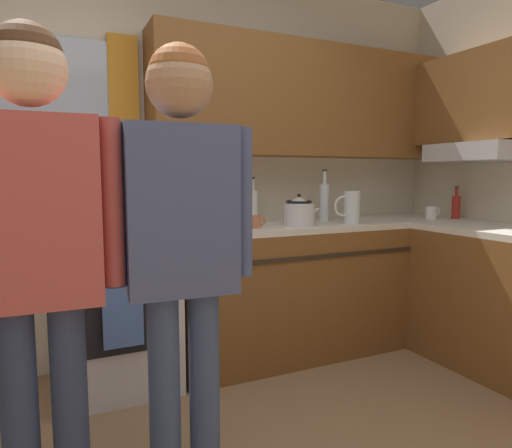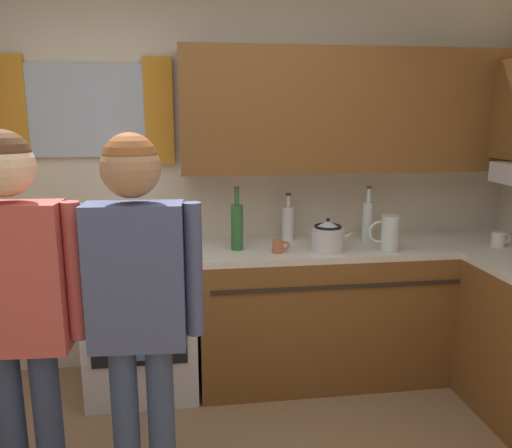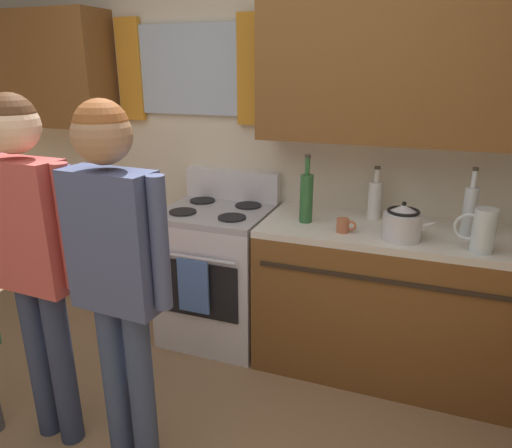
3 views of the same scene
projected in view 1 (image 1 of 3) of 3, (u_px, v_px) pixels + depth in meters
back_wall_unit at (156, 134)px, 2.87m from camera, size 4.60×0.42×2.60m
kitchen_counter_run at (395, 292)px, 2.99m from camera, size 2.20×1.98×0.90m
stove_oven at (114, 306)px, 2.60m from camera, size 0.66×0.67×1.10m
bottle_wine_green at (213, 204)px, 2.74m from camera, size 0.08×0.08×0.39m
bottle_tall_clear at (324, 201)px, 3.19m from camera, size 0.07×0.07×0.37m
bottle_sauce_red at (456, 206)px, 3.35m from camera, size 0.06×0.06×0.25m
bottle_milk_white at (252, 205)px, 3.09m from camera, size 0.08×0.08×0.31m
mug_ceramic_white at (432, 213)px, 3.31m from camera, size 0.13×0.08×0.09m
cup_terracotta at (256, 222)px, 2.76m from camera, size 0.11×0.07×0.08m
stovetop_kettle at (299, 211)px, 2.88m from camera, size 0.27×0.20×0.21m
water_pitcher at (351, 207)px, 2.99m from camera, size 0.19×0.11×0.22m
adult_holding_child at (36, 233)px, 1.36m from camera, size 0.52×0.23×1.67m
adult_in_plaid at (182, 229)px, 1.53m from camera, size 0.51×0.22×1.66m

